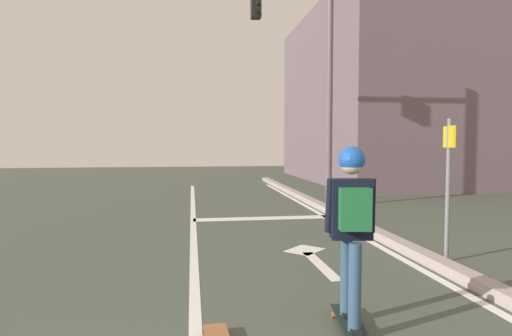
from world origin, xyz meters
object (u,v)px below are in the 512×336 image
Objects in this scene: skateboard at (350,323)px; street_sign_post at (448,168)px; traffic_signal_mast at (301,57)px; skater at (352,214)px.

skateboard is 0.44× the size of street_sign_post.
traffic_signal_mast is at bearing 98.24° from street_sign_post.
traffic_signal_mast is at bearing 79.20° from skater.
traffic_signal_mast is at bearing 79.20° from skateboard.
skater reaches higher than skateboard.
traffic_signal_mast reaches higher than street_sign_post.
street_sign_post is (2.17, 2.00, 0.27)m from skater.
skateboard is at bearing -137.63° from street_sign_post.
street_sign_post reaches higher than skateboard.
street_sign_post reaches higher than skater.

